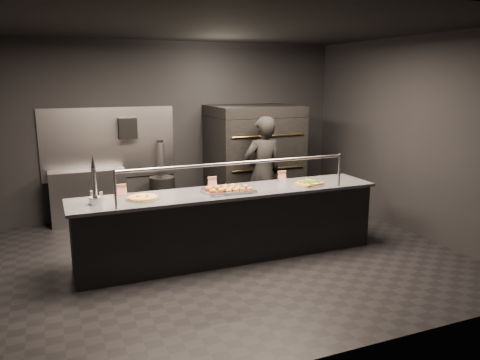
{
  "coord_description": "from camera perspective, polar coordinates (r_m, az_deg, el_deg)",
  "views": [
    {
      "loc": [
        -2.17,
        -5.57,
        2.36
      ],
      "look_at": [
        0.23,
        0.2,
        1.01
      ],
      "focal_mm": 35.0,
      "sensor_mm": 36.0,
      "label": 1
    }
  ],
  "objects": [
    {
      "name": "trash_bin",
      "position": [
        8.17,
        -9.4,
        -2.11
      ],
      "size": [
        0.43,
        0.43,
        0.72
      ],
      "primitive_type": "cylinder",
      "color": "black",
      "rests_on": "ground"
    },
    {
      "name": "tent_cards",
      "position": [
        6.33,
        -3.81,
        -0.26
      ],
      "size": [
        2.39,
        0.04,
        0.15
      ],
      "color": "white",
      "rests_on": "service_counter"
    },
    {
      "name": "beer_tap",
      "position": [
        5.72,
        -17.29,
        -1.2
      ],
      "size": [
        0.15,
        0.22,
        0.58
      ],
      "color": "silver",
      "rests_on": "service_counter"
    },
    {
      "name": "slider_tray_a",
      "position": [
        6.08,
        -2.06,
        -1.19
      ],
      "size": [
        0.58,
        0.48,
        0.08
      ],
      "color": "silver",
      "rests_on": "service_counter"
    },
    {
      "name": "fire_extinguisher",
      "position": [
        8.28,
        -9.65,
        3.01
      ],
      "size": [
        0.14,
        0.14,
        0.51
      ],
      "color": "#B2B2B7",
      "rests_on": "room"
    },
    {
      "name": "slider_tray_b",
      "position": [
        6.09,
        -0.35,
        -1.2
      ],
      "size": [
        0.46,
        0.35,
        0.07
      ],
      "color": "silver",
      "rests_on": "service_counter"
    },
    {
      "name": "prep_shelf",
      "position": [
        8.14,
        -17.96,
        -1.96
      ],
      "size": [
        1.2,
        0.35,
        0.9
      ],
      "primitive_type": "cube",
      "color": "#99999E",
      "rests_on": "ground"
    },
    {
      "name": "square_pizza",
      "position": [
        6.57,
        8.32,
        -0.39
      ],
      "size": [
        0.42,
        0.42,
        0.05
      ],
      "color": "silver",
      "rests_on": "service_counter"
    },
    {
      "name": "service_counter",
      "position": [
        6.27,
        -1.27,
        -5.37
      ],
      "size": [
        4.1,
        0.78,
        1.37
      ],
      "color": "black",
      "rests_on": "ground"
    },
    {
      "name": "room",
      "position": [
        6.08,
        -1.7,
        4.05
      ],
      "size": [
        6.04,
        6.0,
        3.0
      ],
      "color": "black",
      "rests_on": "ground"
    },
    {
      "name": "round_pizza",
      "position": [
        5.85,
        -11.76,
        -2.12
      ],
      "size": [
        0.42,
        0.42,
        0.03
      ],
      "color": "silver",
      "rests_on": "service_counter"
    },
    {
      "name": "condiment_jar",
      "position": [
        6.01,
        -17.22,
        -1.75
      ],
      "size": [
        0.15,
        0.06,
        0.1
      ],
      "color": "silver",
      "rests_on": "service_counter"
    },
    {
      "name": "pizza_oven",
      "position": [
        8.31,
        1.64,
        2.56
      ],
      "size": [
        1.5,
        1.23,
        1.91
      ],
      "color": "black",
      "rests_on": "ground"
    },
    {
      "name": "worker",
      "position": [
        7.46,
        2.78,
        0.9
      ],
      "size": [
        0.68,
        0.47,
        1.79
      ],
      "primitive_type": "imported",
      "rotation": [
        0.0,
        0.0,
        3.21
      ],
      "color": "black",
      "rests_on": "ground"
    },
    {
      "name": "towel_dispenser",
      "position": [
        8.1,
        -13.56,
        6.14
      ],
      "size": [
        0.3,
        0.2,
        0.35
      ],
      "primitive_type": "cube",
      "color": "black",
      "rests_on": "room"
    }
  ]
}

